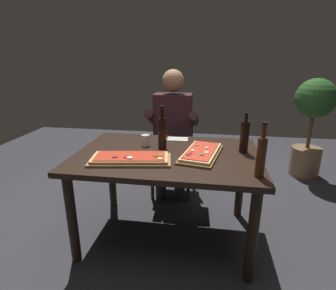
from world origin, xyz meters
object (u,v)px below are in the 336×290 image
tumbler_near_camera (146,141)px  seated_diner (172,128)px  oil_bottle_amber (162,132)px  pizza_rectangular_left (201,153)px  vinegar_bottle_green (245,136)px  potted_plant_corner (312,119)px  wine_bottle_dark (261,155)px  diner_chair (174,148)px  pizza_rectangular_front (130,159)px  dining_table (167,165)px

tumbler_near_camera → seated_diner: size_ratio=0.07×
oil_bottle_amber → pizza_rectangular_left: bearing=-18.9°
pizza_rectangular_left → tumbler_near_camera: 0.49m
vinegar_bottle_green → potted_plant_corner: size_ratio=0.26×
potted_plant_corner → vinegar_bottle_green: bearing=-125.0°
wine_bottle_dark → oil_bottle_amber: oil_bottle_amber is taller
diner_chair → seated_diner: (0.00, -0.12, 0.26)m
tumbler_near_camera → oil_bottle_amber: bearing=-18.7°
pizza_rectangular_front → pizza_rectangular_left: 0.53m
vinegar_bottle_green → potted_plant_corner: bearing=55.0°
dining_table → pizza_rectangular_left: 0.29m
pizza_rectangular_front → oil_bottle_amber: oil_bottle_amber is taller
seated_diner → potted_plant_corner: seated_diner is taller
dining_table → potted_plant_corner: bearing=43.9°
wine_bottle_dark → tumbler_near_camera: size_ratio=3.69×
vinegar_bottle_green → tumbler_near_camera: 0.79m
oil_bottle_amber → dining_table: bearing=-62.0°
vinegar_bottle_green → potted_plant_corner: potted_plant_corner is taller
seated_diner → pizza_rectangular_left: bearing=-66.4°
wine_bottle_dark → seated_diner: seated_diner is taller
wine_bottle_dark → diner_chair: 1.42m
tumbler_near_camera → diner_chair: bearing=78.5°
pizza_rectangular_left → oil_bottle_amber: (-0.32, 0.11, 0.12)m
pizza_rectangular_front → potted_plant_corner: size_ratio=0.50×
seated_diner → tumbler_near_camera: bearing=-103.7°
tumbler_near_camera → diner_chair: (0.14, 0.70, -0.29)m
pizza_rectangular_left → oil_bottle_amber: size_ratio=1.54×
dining_table → seated_diner: seated_diner is taller
wine_bottle_dark → oil_bottle_amber: (-0.68, 0.43, -0.00)m
diner_chair → dining_table: bearing=-85.8°
pizza_rectangular_left → seated_diner: 0.81m
oil_bottle_amber → seated_diner: (-0.01, 0.63, -0.13)m
dining_table → tumbler_near_camera: (-0.20, 0.15, 0.14)m
wine_bottle_dark → seated_diner: (-0.69, 1.06, -0.14)m
potted_plant_corner → seated_diner: bearing=-155.1°
pizza_rectangular_left → vinegar_bottle_green: bearing=21.0°
diner_chair → potted_plant_corner: bearing=21.3°
dining_table → pizza_rectangular_left: size_ratio=2.60×
pizza_rectangular_left → tumbler_near_camera: (-0.47, 0.16, 0.02)m
pizza_rectangular_front → potted_plant_corner: bearing=43.6°
tumbler_near_camera → potted_plant_corner: (1.74, 1.32, -0.05)m
tumbler_near_camera → diner_chair: size_ratio=0.11×
vinegar_bottle_green → diner_chair: size_ratio=0.36×
vinegar_bottle_green → dining_table: bearing=-168.7°
diner_chair → seated_diner: 0.28m
vinegar_bottle_green → diner_chair: bearing=131.1°
potted_plant_corner → dining_table: bearing=-136.1°
dining_table → pizza_rectangular_left: bearing=-1.4°
diner_chair → potted_plant_corner: size_ratio=0.72×
vinegar_bottle_green → potted_plant_corner: (0.95, 1.36, -0.14)m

